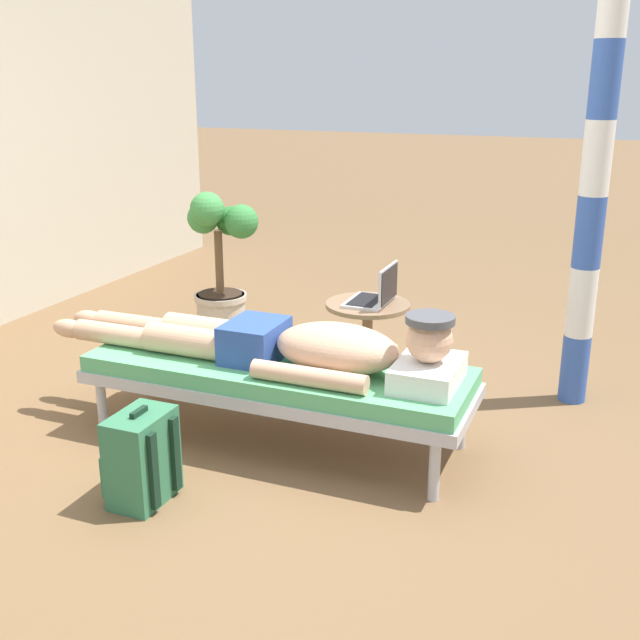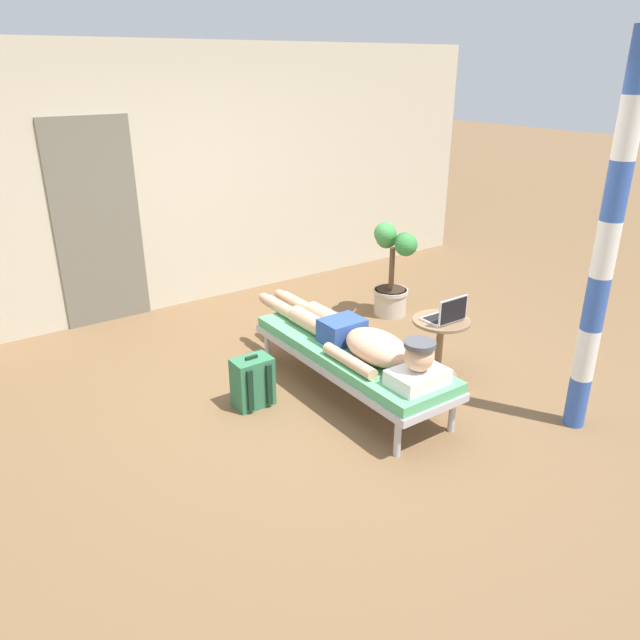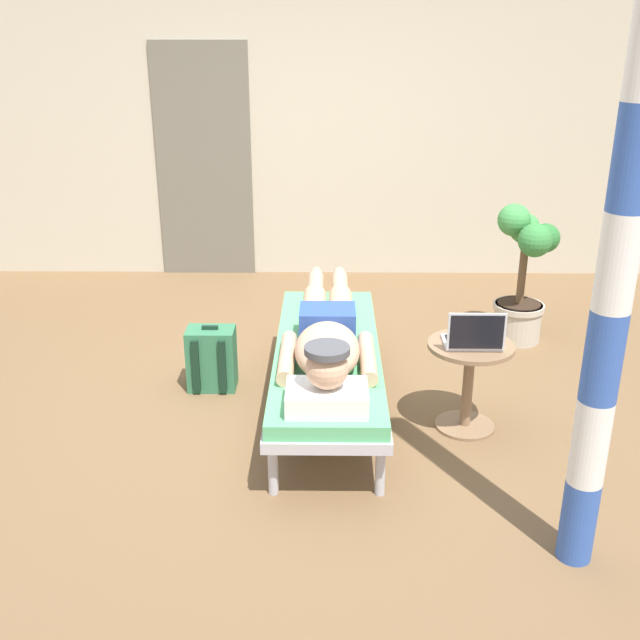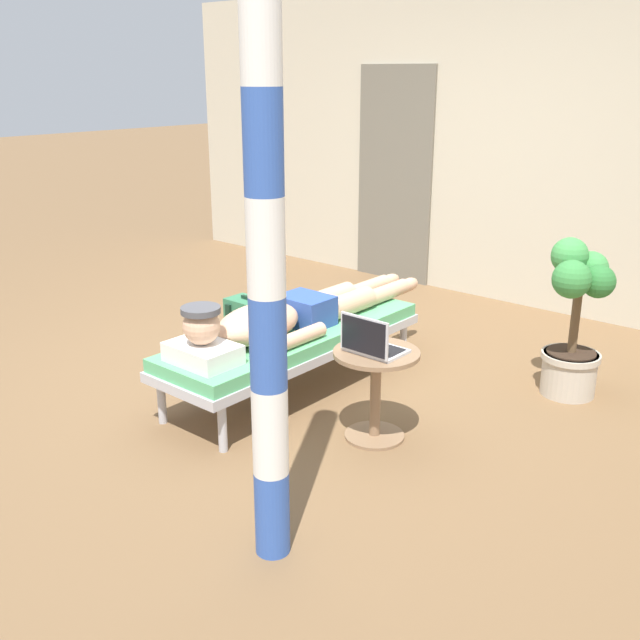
# 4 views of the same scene
# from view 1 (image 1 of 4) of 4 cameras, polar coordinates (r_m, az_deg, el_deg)

# --- Properties ---
(ground_plane) EXTENTS (40.00, 40.00, 0.00)m
(ground_plane) POSITION_cam_1_polar(r_m,az_deg,el_deg) (3.87, -5.29, -9.47)
(ground_plane) COLOR brown
(lounge_chair) EXTENTS (0.63, 1.93, 0.42)m
(lounge_chair) POSITION_cam_1_polar(r_m,az_deg,el_deg) (3.81, -3.17, -4.15)
(lounge_chair) COLOR #B7B7BC
(lounge_chair) RESTS_ON ground
(person_reclining) EXTENTS (0.53, 2.17, 0.33)m
(person_reclining) POSITION_cam_1_polar(r_m,az_deg,el_deg) (3.72, -2.07, -1.85)
(person_reclining) COLOR white
(person_reclining) RESTS_ON lounge_chair
(side_table) EXTENTS (0.48, 0.48, 0.52)m
(side_table) POSITION_cam_1_polar(r_m,az_deg,el_deg) (4.43, 3.51, -0.81)
(side_table) COLOR #8C6B4C
(side_table) RESTS_ON ground
(laptop) EXTENTS (0.31, 0.24, 0.23)m
(laptop) POSITION_cam_1_polar(r_m,az_deg,el_deg) (4.35, 4.20, 1.93)
(laptop) COLOR silver
(laptop) RESTS_ON side_table
(backpack) EXTENTS (0.30, 0.26, 0.42)m
(backpack) POSITION_cam_1_polar(r_m,az_deg,el_deg) (3.44, -13.01, -9.88)
(backpack) COLOR #33724C
(backpack) RESTS_ON ground
(potted_plant) EXTENTS (0.43, 0.52, 1.01)m
(potted_plant) POSITION_cam_1_polar(r_m,az_deg,el_deg) (5.42, -7.32, 4.25)
(potted_plant) COLOR #BFB29E
(potted_plant) RESTS_ON ground
(porch_post) EXTENTS (0.15, 0.15, 2.69)m
(porch_post) POSITION_cam_1_polar(r_m,az_deg,el_deg) (4.30, 19.72, 11.17)
(porch_post) COLOR #3359B2
(porch_post) RESTS_ON ground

